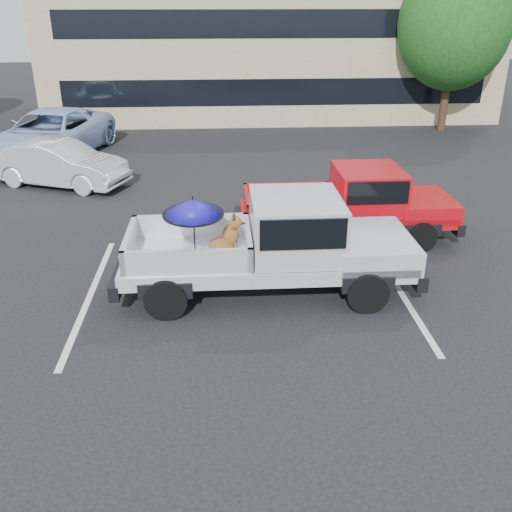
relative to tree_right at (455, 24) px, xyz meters
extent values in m
plane|color=black|center=(-9.00, -16.00, -4.21)|extent=(90.00, 90.00, 0.00)
cube|color=silver|center=(-12.00, -14.00, -4.21)|extent=(0.12, 5.00, 0.01)
cube|color=silver|center=(-6.00, -14.00, -4.21)|extent=(0.12, 5.00, 0.01)
cube|color=tan|center=(-7.00, 5.00, -1.21)|extent=(20.00, 8.00, 6.00)
cube|color=black|center=(-7.00, 1.02, -2.71)|extent=(18.00, 0.08, 1.10)
cube|color=black|center=(-7.00, 1.02, -0.01)|extent=(18.00, 0.08, 1.10)
cylinder|color=#332114|center=(0.00, 0.00, -2.84)|extent=(0.32, 0.32, 2.73)
ellipsoid|color=#144313|center=(0.00, 0.00, 0.01)|extent=(4.46, 4.46, 5.13)
cylinder|color=#332114|center=(-3.00, 8.00, -2.78)|extent=(0.32, 0.32, 2.86)
ellipsoid|color=#144313|center=(-3.00, 8.00, 0.21)|extent=(4.68, 4.68, 5.38)
cylinder|color=black|center=(-10.45, -14.93, -3.83)|extent=(0.76, 0.28, 0.76)
cylinder|color=black|center=(-10.46, -13.09, -3.83)|extent=(0.76, 0.28, 0.76)
cylinder|color=black|center=(-6.85, -14.91, -3.83)|extent=(0.76, 0.28, 0.76)
cylinder|color=black|center=(-6.86, -13.07, -3.83)|extent=(0.76, 0.28, 0.76)
cube|color=silver|center=(-8.61, -14.00, -3.54)|extent=(5.40, 1.94, 0.28)
cube|color=silver|center=(-6.61, -13.99, -3.33)|extent=(1.51, 1.92, 0.46)
cube|color=black|center=(-5.86, -13.99, -3.71)|extent=(0.21, 1.96, 0.30)
cube|color=black|center=(-11.36, -14.01, -3.71)|extent=(0.19, 1.96, 0.28)
cube|color=silver|center=(-8.06, -14.00, -2.86)|extent=(1.66, 1.84, 1.05)
cube|color=black|center=(-8.06, -14.00, -2.66)|extent=(1.51, 1.94, 0.55)
cube|color=black|center=(-10.06, -14.00, -3.48)|extent=(2.31, 1.85, 0.10)
cube|color=silver|center=(-10.06, -13.13, -3.18)|extent=(2.30, 0.11, 0.50)
cube|color=silver|center=(-10.05, -14.87, -3.18)|extent=(2.30, 0.11, 0.50)
cube|color=silver|center=(-11.16, -14.01, -3.18)|extent=(0.11, 1.84, 0.50)
cube|color=silver|center=(-8.96, -14.00, -3.18)|extent=(0.11, 1.84, 0.50)
ellipsoid|color=brown|center=(-9.45, -13.94, -3.26)|extent=(0.50, 0.42, 0.33)
cylinder|color=brown|center=(-9.18, -14.03, -3.30)|extent=(0.07, 0.07, 0.25)
cylinder|color=brown|center=(-9.18, -13.86, -3.30)|extent=(0.07, 0.07, 0.25)
ellipsoid|color=brown|center=(-9.28, -13.94, -3.05)|extent=(0.32, 0.29, 0.45)
cylinder|color=red|center=(-9.26, -13.94, -2.91)|extent=(0.22, 0.22, 0.04)
sphere|color=brown|center=(-9.18, -13.94, -2.80)|extent=(0.24, 0.24, 0.24)
cone|color=black|center=(-9.05, -13.94, -2.82)|extent=(0.17, 0.12, 0.11)
cone|color=black|center=(-9.20, -14.01, -2.68)|extent=(0.08, 0.08, 0.13)
cone|color=black|center=(-9.20, -13.88, -2.68)|extent=(0.08, 0.08, 0.13)
cylinder|color=brown|center=(-9.64, -13.94, -3.37)|extent=(0.30, 0.05, 0.10)
cylinder|color=black|center=(-9.93, -14.29, -2.90)|extent=(0.02, 0.10, 1.05)
cone|color=#1C14B4|center=(-9.93, -14.29, -2.36)|extent=(1.10, 1.12, 0.36)
cylinder|color=black|center=(-9.93, -14.29, -2.20)|extent=(0.02, 0.02, 0.10)
cylinder|color=black|center=(-9.93, -14.29, -2.49)|extent=(1.10, 1.10, 0.09)
cylinder|color=black|center=(-8.22, -12.34, -3.87)|extent=(0.68, 0.26, 0.68)
cylinder|color=black|center=(-8.23, -10.69, -3.87)|extent=(0.68, 0.26, 0.68)
cylinder|color=black|center=(-4.99, -12.31, -3.87)|extent=(0.68, 0.26, 0.68)
cylinder|color=black|center=(-5.00, -10.66, -3.87)|extent=(0.68, 0.26, 0.68)
cube|color=red|center=(-6.56, -11.50, -3.61)|extent=(4.85, 1.75, 0.25)
cube|color=red|center=(-4.77, -11.49, -3.42)|extent=(1.36, 1.73, 0.41)
cube|color=black|center=(-4.10, -11.48, -3.76)|extent=(0.19, 1.76, 0.27)
cube|color=black|center=(-9.03, -11.52, -3.76)|extent=(0.17, 1.76, 0.25)
cube|color=red|center=(-6.07, -11.50, -3.00)|extent=(1.49, 1.66, 0.94)
cube|color=black|center=(-6.07, -11.50, -2.82)|extent=(1.36, 1.75, 0.49)
cube|color=black|center=(-7.86, -11.51, -3.55)|extent=(2.07, 1.66, 0.09)
cube|color=red|center=(-7.87, -10.73, -3.28)|extent=(2.06, 0.10, 0.45)
cube|color=red|center=(-7.86, -12.29, -3.28)|extent=(2.06, 0.10, 0.45)
cube|color=red|center=(-8.85, -11.52, -3.28)|extent=(0.10, 1.65, 0.45)
cube|color=red|center=(-6.88, -11.50, -3.28)|extent=(0.10, 1.65, 0.45)
imported|color=silver|center=(-14.22, -6.89, -3.53)|extent=(4.33, 2.83, 1.35)
imported|color=#9DB7EA|center=(-15.35, -3.52, -3.40)|extent=(3.95, 6.31, 1.63)
camera|label=1|loc=(-9.43, -23.83, 1.04)|focal=40.00mm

